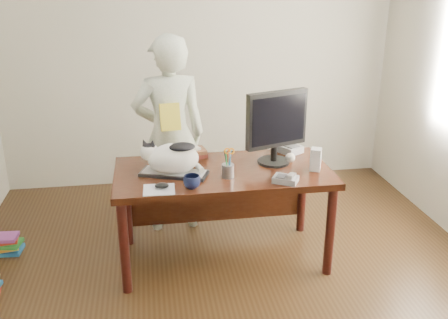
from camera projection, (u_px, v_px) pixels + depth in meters
room at (238, 113)px, 2.94m from camera, size 4.50×4.50×4.50m
desk at (221, 184)px, 3.83m from camera, size 1.60×0.80×0.75m
keyboard at (174, 173)px, 3.61m from camera, size 0.52×0.34×0.03m
cat at (171, 157)px, 3.57m from camera, size 0.47×0.34×0.27m
monitor at (276, 124)px, 3.71m from camera, size 0.49×0.31×0.57m
pen_cup at (228, 169)px, 3.55m from camera, size 0.11×0.11×0.22m
mousepad at (159, 190)px, 3.36m from camera, size 0.22×0.20×0.00m
mouse at (162, 186)px, 3.38m from camera, size 0.10×0.06×0.04m
coffee_mug at (192, 182)px, 3.38m from camera, size 0.16×0.16×0.09m
phone at (286, 179)px, 3.48m from camera, size 0.20×0.19×0.08m
speaker at (316, 159)px, 3.67m from camera, size 0.10×0.11×0.17m
baseball at (290, 158)px, 3.84m from camera, size 0.08×0.08×0.08m
book_stack at (192, 153)px, 3.95m from camera, size 0.26×0.22×0.08m
calculator at (288, 148)px, 4.07m from camera, size 0.24×0.26×0.06m
person at (170, 135)px, 4.19m from camera, size 0.66×0.47×1.69m
held_book at (170, 117)px, 3.96m from camera, size 0.17×0.11×0.22m
book_pile_b at (6, 244)px, 4.02m from camera, size 0.26×0.20×0.15m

